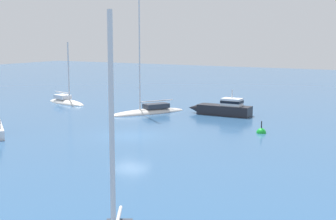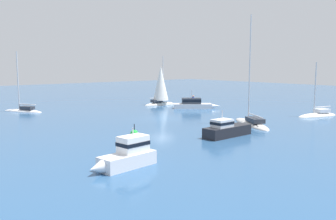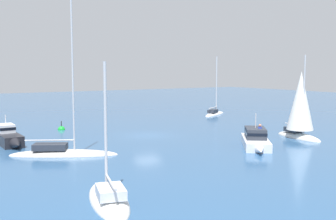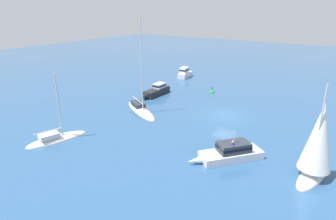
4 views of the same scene
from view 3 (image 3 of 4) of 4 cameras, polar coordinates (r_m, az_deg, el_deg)
name	(u,v)px [view 3 (image 3 of 4)]	position (r m, az deg, el deg)	size (l,w,h in m)	color
ground_plane	(148,135)	(38.74, -2.91, -3.61)	(160.00, 160.00, 0.00)	#2D5684
sailboat	(62,153)	(30.82, -14.71, -5.94)	(7.82, 5.44, 12.09)	silver
cabin_cruiser	(256,139)	(33.74, 12.30, -4.04)	(5.25, 6.14, 2.71)	white
yacht	(300,109)	(38.85, 18.18, 0.15)	(2.73, 5.53, 8.10)	silver
sloop	(109,199)	(19.94, -8.39, -12.35)	(3.24, 6.26, 7.12)	silver
cabin_cruiser_1	(9,137)	(36.50, -21.63, -3.58)	(1.64, 6.22, 2.43)	black
sailboat_1	(214,113)	(56.90, 6.59, -0.45)	(5.93, 4.24, 8.46)	white
channel_buoy	(61,130)	(43.78, -14.84, -2.71)	(0.75, 0.75, 1.29)	green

